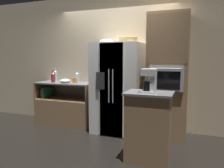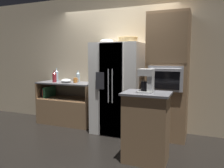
% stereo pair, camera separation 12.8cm
% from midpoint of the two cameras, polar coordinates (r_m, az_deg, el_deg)
% --- Properties ---
extents(ground_plane, '(20.00, 20.00, 0.00)m').
position_cam_midpoint_polar(ground_plane, '(4.51, -1.77, -12.21)').
color(ground_plane, black).
extents(wall_back, '(12.00, 0.06, 2.80)m').
position_cam_midpoint_polar(wall_back, '(4.69, 0.32, 5.99)').
color(wall_back, beige).
rests_on(wall_back, ground_plane).
extents(counter_left, '(1.30, 0.56, 0.93)m').
position_cam_midpoint_polar(counter_left, '(5.03, -12.64, -6.33)').
color(counter_left, '#93704C').
rests_on(counter_left, ground_plane).
extents(refrigerator, '(0.93, 0.76, 1.76)m').
position_cam_midpoint_polar(refrigerator, '(4.30, 0.60, -1.08)').
color(refrigerator, white).
rests_on(refrigerator, ground_plane).
extents(wall_oven, '(0.71, 0.68, 2.25)m').
position_cam_midpoint_polar(wall_oven, '(4.11, 13.51, 1.89)').
color(wall_oven, '#93704C').
rests_on(wall_oven, ground_plane).
extents(island_counter, '(0.66, 0.49, 1.00)m').
position_cam_midpoint_polar(island_counter, '(3.19, 8.37, -10.93)').
color(island_counter, '#93704C').
rests_on(island_counter, ground_plane).
extents(wicker_basket, '(0.38, 0.38, 0.11)m').
position_cam_midpoint_polar(wicker_basket, '(4.21, 3.29, 11.52)').
color(wicker_basket, tan).
rests_on(wicker_basket, refrigerator).
extents(fruit_bowl, '(0.27, 0.27, 0.08)m').
position_cam_midpoint_polar(fruit_bowl, '(4.35, -2.31, 11.12)').
color(fruit_bowl, white).
rests_on(fruit_bowl, refrigerator).
extents(bottle_tall, '(0.09, 0.09, 0.26)m').
position_cam_midpoint_polar(bottle_tall, '(5.00, -15.85, 1.78)').
color(bottle_tall, maroon).
rests_on(bottle_tall, counter_left).
extents(bottle_short, '(0.07, 0.07, 0.31)m').
position_cam_midpoint_polar(bottle_short, '(5.11, -15.27, 2.09)').
color(bottle_short, silver).
rests_on(bottle_short, counter_left).
extents(bottle_wide, '(0.08, 0.08, 0.26)m').
position_cam_midpoint_polar(bottle_wide, '(4.90, -9.87, 1.82)').
color(bottle_wide, silver).
rests_on(bottle_wide, counter_left).
extents(mug, '(0.13, 0.09, 0.11)m').
position_cam_midpoint_polar(mug, '(4.80, -10.49, 0.95)').
color(mug, orange).
rests_on(mug, counter_left).
extents(mixing_bowl, '(0.23, 0.23, 0.09)m').
position_cam_midpoint_polar(mixing_bowl, '(4.85, -12.93, 0.82)').
color(mixing_bowl, white).
rests_on(mixing_bowl, counter_left).
extents(coffee_maker, '(0.20, 0.19, 0.33)m').
position_cam_midpoint_polar(coffee_maker, '(3.03, 8.76, 1.10)').
color(coffee_maker, white).
rests_on(coffee_maker, island_counter).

